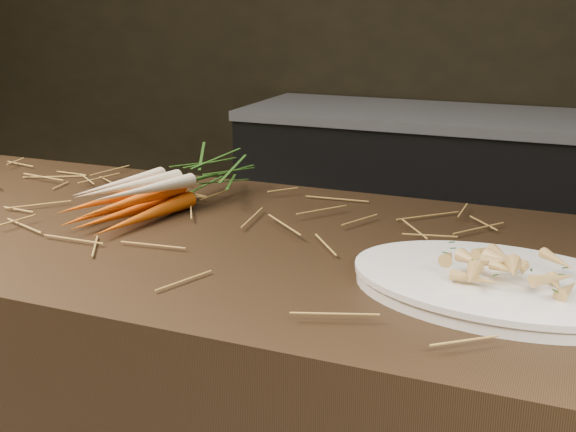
{
  "coord_description": "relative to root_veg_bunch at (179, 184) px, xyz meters",
  "views": [
    {
      "loc": [
        0.72,
        -0.72,
        1.29
      ],
      "look_at": [
        0.32,
        0.26,
        0.96
      ],
      "focal_mm": 45.0,
      "sensor_mm": 36.0,
      "label": 1
    }
  ],
  "objects": [
    {
      "name": "back_counter",
      "position": [
        0.28,
        1.75,
        -0.52
      ],
      "size": [
        1.82,
        0.62,
        0.84
      ],
      "color": "black",
      "rests_on": "ground"
    },
    {
      "name": "serving_platter",
      "position": [
        0.62,
        -0.22,
        -0.03
      ],
      "size": [
        0.42,
        0.3,
        0.02
      ],
      "primitive_type": null,
      "rotation": [
        0.0,
        0.0,
        -0.09
      ],
      "color": "white",
      "rests_on": "main_counter"
    },
    {
      "name": "root_veg_bunch",
      "position": [
        0.0,
        0.0,
        0.0
      ],
      "size": [
        0.23,
        0.47,
        0.09
      ],
      "rotation": [
        0.0,
        0.0,
        -0.24
      ],
      "color": "#E44600",
      "rests_on": "main_counter"
    },
    {
      "name": "roasted_veg_heap",
      "position": [
        0.62,
        -0.22,
        0.0
      ],
      "size": [
        0.21,
        0.16,
        0.04
      ],
      "primitive_type": null,
      "rotation": [
        0.0,
        0.0,
        -0.09
      ],
      "color": "#B38648",
      "rests_on": "serving_platter"
    },
    {
      "name": "straw_bedding",
      "position": [
        -0.02,
        -0.13,
        -0.03
      ],
      "size": [
        1.4,
        0.6,
        0.02
      ],
      "primitive_type": null,
      "color": "olive",
      "rests_on": "main_counter"
    }
  ]
}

